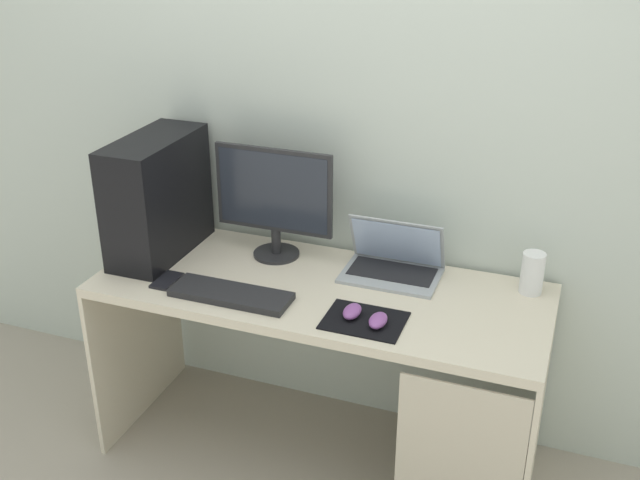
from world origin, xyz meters
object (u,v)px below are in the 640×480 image
(pc_tower, at_px, (157,196))
(cell_phone, at_px, (167,280))
(laptop, at_px, (393,263))
(mouse_right, at_px, (378,320))
(monitor, at_px, (274,199))
(keyboard, at_px, (231,294))
(mouse_left, at_px, (352,311))
(speaker, at_px, (532,273))

(pc_tower, bearing_deg, cell_phone, -55.57)
(laptop, distance_m, mouse_right, 0.37)
(pc_tower, bearing_deg, monitor, 15.04)
(pc_tower, distance_m, mouse_right, 0.98)
(pc_tower, relative_size, laptop, 1.36)
(keyboard, bearing_deg, cell_phone, 175.13)
(keyboard, bearing_deg, laptop, 37.42)
(keyboard, distance_m, mouse_right, 0.52)
(pc_tower, distance_m, keyboard, 0.52)
(laptop, xyz_separation_m, keyboard, (-0.47, -0.36, -0.03))
(mouse_left, distance_m, mouse_right, 0.10)
(mouse_right, bearing_deg, monitor, 145.32)
(keyboard, height_order, mouse_left, mouse_left)
(laptop, bearing_deg, mouse_right, -81.82)
(speaker, xyz_separation_m, cell_phone, (-1.22, -0.37, -0.07))
(monitor, height_order, keyboard, monitor)
(laptop, distance_m, keyboard, 0.59)
(speaker, bearing_deg, cell_phone, -162.99)
(pc_tower, height_order, mouse_left, pc_tower)
(monitor, relative_size, cell_phone, 3.49)
(mouse_left, bearing_deg, keyboard, -177.33)
(mouse_right, bearing_deg, cell_phone, 178.00)
(mouse_left, distance_m, cell_phone, 0.69)
(pc_tower, height_order, speaker, pc_tower)
(keyboard, relative_size, mouse_left, 4.38)
(laptop, bearing_deg, monitor, -178.27)
(mouse_right, bearing_deg, mouse_left, 165.26)
(laptop, distance_m, cell_phone, 0.81)
(monitor, xyz_separation_m, mouse_left, (0.41, -0.33, -0.21))
(speaker, bearing_deg, laptop, -175.90)
(keyboard, bearing_deg, pc_tower, 150.34)
(laptop, relative_size, mouse_right, 3.60)
(laptop, xyz_separation_m, speaker, (0.48, 0.03, 0.03))
(monitor, bearing_deg, speaker, 2.95)
(mouse_right, bearing_deg, pc_tower, 165.69)
(cell_phone, bearing_deg, monitor, 49.19)
(cell_phone, bearing_deg, laptop, 24.67)
(monitor, relative_size, laptop, 1.31)
(laptop, xyz_separation_m, mouse_right, (0.05, -0.37, -0.02))
(mouse_right, bearing_deg, laptop, 98.18)
(monitor, xyz_separation_m, keyboard, (-0.02, -0.35, -0.22))
(speaker, xyz_separation_m, mouse_left, (-0.53, -0.38, -0.05))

